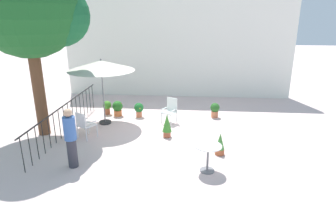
{
  "coord_description": "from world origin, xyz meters",
  "views": [
    {
      "loc": [
        0.78,
        -9.24,
        3.98
      ],
      "look_at": [
        0.0,
        -0.11,
        0.88
      ],
      "focal_mm": 31.63,
      "sensor_mm": 36.0,
      "label": 1
    }
  ],
  "objects_px": {
    "patio_chair_1": "(170,109)",
    "potted_plant_4": "(118,108)",
    "cafe_table_0": "(208,153)",
    "potted_plant_2": "(220,144)",
    "potted_plant_3": "(215,109)",
    "potted_plant_5": "(167,125)",
    "patio_chair_0": "(85,124)",
    "patio_umbrella_0": "(101,66)",
    "shade_tree": "(29,4)",
    "standing_person": "(71,138)",
    "potted_plant_1": "(107,106)",
    "potted_plant_0": "(139,109)"
  },
  "relations": [
    {
      "from": "shade_tree",
      "to": "potted_plant_0",
      "type": "distance_m",
      "value": 5.19
    },
    {
      "from": "patio_chair_1",
      "to": "potted_plant_3",
      "type": "xyz_separation_m",
      "value": [
        1.71,
        0.73,
        -0.2
      ]
    },
    {
      "from": "potted_plant_3",
      "to": "potted_plant_1",
      "type": "bearing_deg",
      "value": -179.93
    },
    {
      "from": "standing_person",
      "to": "patio_chair_1",
      "type": "bearing_deg",
      "value": 56.76
    },
    {
      "from": "shade_tree",
      "to": "cafe_table_0",
      "type": "relative_size",
      "value": 7.87
    },
    {
      "from": "shade_tree",
      "to": "patio_chair_0",
      "type": "height_order",
      "value": "shade_tree"
    },
    {
      "from": "patio_umbrella_0",
      "to": "potted_plant_1",
      "type": "distance_m",
      "value": 2.11
    },
    {
      "from": "cafe_table_0",
      "to": "potted_plant_5",
      "type": "distance_m",
      "value": 2.49
    },
    {
      "from": "patio_umbrella_0",
      "to": "potted_plant_1",
      "type": "height_order",
      "value": "patio_umbrella_0"
    },
    {
      "from": "shade_tree",
      "to": "patio_chair_0",
      "type": "relative_size",
      "value": 6.44
    },
    {
      "from": "potted_plant_4",
      "to": "standing_person",
      "type": "bearing_deg",
      "value": -92.55
    },
    {
      "from": "potted_plant_3",
      "to": "potted_plant_5",
      "type": "relative_size",
      "value": 0.73
    },
    {
      "from": "cafe_table_0",
      "to": "patio_chair_0",
      "type": "height_order",
      "value": "patio_chair_0"
    },
    {
      "from": "cafe_table_0",
      "to": "potted_plant_4",
      "type": "xyz_separation_m",
      "value": [
        -3.42,
        4.12,
        -0.18
      ]
    },
    {
      "from": "cafe_table_0",
      "to": "patio_chair_0",
      "type": "relative_size",
      "value": 0.82
    },
    {
      "from": "potted_plant_2",
      "to": "potted_plant_5",
      "type": "bearing_deg",
      "value": 145.12
    },
    {
      "from": "patio_chair_0",
      "to": "potted_plant_0",
      "type": "xyz_separation_m",
      "value": [
        1.39,
        2.24,
        -0.19
      ]
    },
    {
      "from": "potted_plant_3",
      "to": "standing_person",
      "type": "distance_m",
      "value": 5.96
    },
    {
      "from": "potted_plant_4",
      "to": "patio_chair_1",
      "type": "bearing_deg",
      "value": -14.94
    },
    {
      "from": "patio_chair_1",
      "to": "potted_plant_4",
      "type": "bearing_deg",
      "value": 165.06
    },
    {
      "from": "cafe_table_0",
      "to": "patio_chair_0",
      "type": "distance_m",
      "value": 4.33
    },
    {
      "from": "potted_plant_1",
      "to": "standing_person",
      "type": "xyz_separation_m",
      "value": [
        0.28,
        -4.32,
        0.51
      ]
    },
    {
      "from": "shade_tree",
      "to": "potted_plant_5",
      "type": "relative_size",
      "value": 7.28
    },
    {
      "from": "patio_chair_0",
      "to": "potted_plant_3",
      "type": "relative_size",
      "value": 1.55
    },
    {
      "from": "potted_plant_4",
      "to": "potted_plant_5",
      "type": "bearing_deg",
      "value": -42.24
    },
    {
      "from": "patio_umbrella_0",
      "to": "patio_chair_0",
      "type": "distance_m",
      "value": 2.19
    },
    {
      "from": "potted_plant_1",
      "to": "potted_plant_0",
      "type": "bearing_deg",
      "value": -9.1
    },
    {
      "from": "patio_chair_1",
      "to": "standing_person",
      "type": "distance_m",
      "value": 4.31
    },
    {
      "from": "patio_umbrella_0",
      "to": "potted_plant_0",
      "type": "height_order",
      "value": "patio_umbrella_0"
    },
    {
      "from": "patio_umbrella_0",
      "to": "standing_person",
      "type": "xyz_separation_m",
      "value": [
        0.09,
        -3.29,
        -1.32
      ]
    },
    {
      "from": "cafe_table_0",
      "to": "potted_plant_1",
      "type": "height_order",
      "value": "cafe_table_0"
    },
    {
      "from": "shade_tree",
      "to": "patio_umbrella_0",
      "type": "xyz_separation_m",
      "value": [
        1.74,
        1.11,
        -2.04
      ]
    },
    {
      "from": "shade_tree",
      "to": "patio_chair_0",
      "type": "distance_m",
      "value": 3.99
    },
    {
      "from": "cafe_table_0",
      "to": "potted_plant_2",
      "type": "distance_m",
      "value": 1.09
    },
    {
      "from": "potted_plant_2",
      "to": "standing_person",
      "type": "bearing_deg",
      "value": -165.18
    },
    {
      "from": "potted_plant_1",
      "to": "potted_plant_2",
      "type": "bearing_deg",
      "value": -37.27
    },
    {
      "from": "patio_chair_0",
      "to": "patio_chair_1",
      "type": "relative_size",
      "value": 0.96
    },
    {
      "from": "potted_plant_1",
      "to": "potted_plant_3",
      "type": "xyz_separation_m",
      "value": [
        4.35,
        0.01,
        -0.02
      ]
    },
    {
      "from": "shade_tree",
      "to": "potted_plant_1",
      "type": "distance_m",
      "value": 4.68
    },
    {
      "from": "potted_plant_5",
      "to": "standing_person",
      "type": "relative_size",
      "value": 0.49
    },
    {
      "from": "patio_chair_0",
      "to": "potted_plant_0",
      "type": "relative_size",
      "value": 1.57
    },
    {
      "from": "patio_umbrella_0",
      "to": "patio_chair_1",
      "type": "bearing_deg",
      "value": 7.12
    },
    {
      "from": "patio_chair_1",
      "to": "potted_plant_5",
      "type": "distance_m",
      "value": 1.39
    },
    {
      "from": "potted_plant_3",
      "to": "potted_plant_4",
      "type": "height_order",
      "value": "potted_plant_4"
    },
    {
      "from": "patio_chair_0",
      "to": "potted_plant_1",
      "type": "distance_m",
      "value": 2.46
    },
    {
      "from": "potted_plant_0",
      "to": "standing_person",
      "type": "bearing_deg",
      "value": -104.5
    },
    {
      "from": "cafe_table_0",
      "to": "potted_plant_2",
      "type": "xyz_separation_m",
      "value": [
        0.4,
        1.0,
        -0.18
      ]
    },
    {
      "from": "potted_plant_2",
      "to": "potted_plant_5",
      "type": "height_order",
      "value": "potted_plant_5"
    },
    {
      "from": "potted_plant_0",
      "to": "patio_umbrella_0",
      "type": "bearing_deg",
      "value": -144.63
    },
    {
      "from": "shade_tree",
      "to": "patio_chair_1",
      "type": "distance_m",
      "value": 5.75
    }
  ]
}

